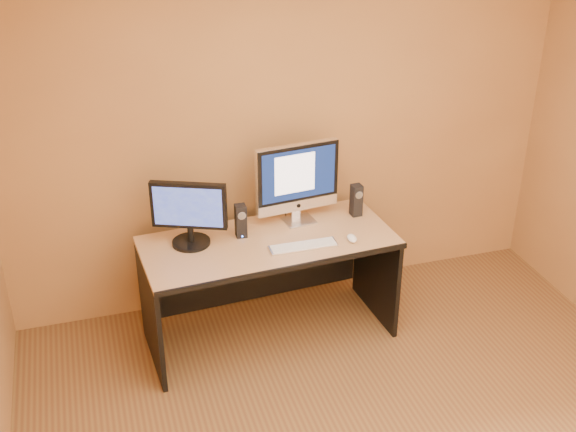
{
  "coord_description": "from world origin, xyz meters",
  "views": [
    {
      "loc": [
        -1.36,
        -2.53,
        3.08
      ],
      "look_at": [
        -0.18,
        1.33,
        0.98
      ],
      "focal_mm": 45.0,
      "sensor_mm": 36.0,
      "label": 1
    }
  ],
  "objects": [
    {
      "name": "speaker_left",
      "position": [
        -0.44,
        1.54,
        0.88
      ],
      "size": [
        0.07,
        0.08,
        0.23
      ],
      "primitive_type": null,
      "rotation": [
        0.0,
        0.0,
        -0.02
      ],
      "color": "black",
      "rests_on": "desk"
    },
    {
      "name": "walls",
      "position": [
        0.0,
        0.0,
        1.3
      ],
      "size": [
        4.0,
        4.0,
        2.6
      ],
      "primitive_type": null,
      "color": "#AA7944",
      "rests_on": "ground"
    },
    {
      "name": "keyboard",
      "position": [
        -0.1,
        1.28,
        0.77
      ],
      "size": [
        0.45,
        0.12,
        0.02
      ],
      "primitive_type": "cube",
      "rotation": [
        0.0,
        0.0,
        -0.01
      ],
      "color": "silver",
      "rests_on": "desk"
    },
    {
      "name": "desk",
      "position": [
        -0.29,
        1.43,
        0.38
      ],
      "size": [
        1.69,
        0.82,
        0.76
      ],
      "primitive_type": null,
      "rotation": [
        0.0,
        0.0,
        0.06
      ],
      "color": "tan",
      "rests_on": "ground"
    },
    {
      "name": "speaker_right",
      "position": [
        0.39,
        1.6,
        0.88
      ],
      "size": [
        0.08,
        0.08,
        0.23
      ],
      "primitive_type": null,
      "rotation": [
        0.0,
        0.0,
        0.07
      ],
      "color": "black",
      "rests_on": "desk"
    },
    {
      "name": "imac",
      "position": [
        -0.02,
        1.63,
        1.05
      ],
      "size": [
        0.61,
        0.28,
        0.57
      ],
      "primitive_type": null,
      "rotation": [
        0.0,
        0.0,
        0.11
      ],
      "color": "silver",
      "rests_on": "desk"
    },
    {
      "name": "cable_a",
      "position": [
        0.01,
        1.75,
        0.77
      ],
      "size": [
        0.11,
        0.2,
        0.01
      ],
      "primitive_type": "cylinder",
      "rotation": [
        1.57,
        0.0,
        0.49
      ],
      "color": "black",
      "rests_on": "desk"
    },
    {
      "name": "cable_b",
      "position": [
        -0.08,
        1.71,
        0.77
      ],
      "size": [
        0.06,
        0.18,
        0.01
      ],
      "primitive_type": "cylinder",
      "rotation": [
        1.57,
        0.0,
        -0.26
      ],
      "color": "black",
      "rests_on": "desk"
    },
    {
      "name": "second_monitor",
      "position": [
        -0.78,
        1.53,
        0.98
      ],
      "size": [
        0.55,
        0.42,
        0.43
      ],
      "primitive_type": null,
      "rotation": [
        0.0,
        0.0,
        -0.4
      ],
      "color": "black",
      "rests_on": "desk"
    },
    {
      "name": "mouse",
      "position": [
        0.23,
        1.27,
        0.78
      ],
      "size": [
        0.07,
        0.11,
        0.04
      ],
      "primitive_type": "ellipsoid",
      "rotation": [
        0.0,
        0.0,
        -0.08
      ],
      "color": "white",
      "rests_on": "desk"
    }
  ]
}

